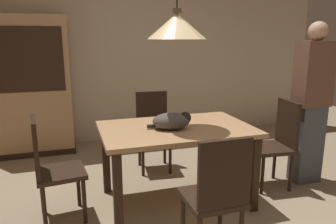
{
  "coord_description": "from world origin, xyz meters",
  "views": [
    {
      "loc": [
        -0.91,
        -2.28,
        1.56
      ],
      "look_at": [
        0.01,
        0.65,
        0.85
      ],
      "focal_mm": 34.26,
      "sensor_mm": 36.0,
      "label": 1
    }
  ],
  "objects_px": {
    "dining_table": "(176,137)",
    "pendant_lamp": "(177,26)",
    "chair_near_front": "(217,193)",
    "chair_right_side": "(278,140)",
    "hutch_bookcase": "(28,89)",
    "person_standing": "(311,104)",
    "chair_left_side": "(50,165)",
    "chair_far_back": "(153,127)",
    "cat_sleeping": "(172,121)"
  },
  "relations": [
    {
      "from": "dining_table",
      "to": "pendant_lamp",
      "type": "distance_m",
      "value": 1.01
    },
    {
      "from": "chair_near_front",
      "to": "pendant_lamp",
      "type": "relative_size",
      "value": 0.72
    },
    {
      "from": "chair_right_side",
      "to": "hutch_bookcase",
      "type": "xyz_separation_m",
      "value": [
        -2.58,
        1.88,
        0.38
      ]
    },
    {
      "from": "pendant_lamp",
      "to": "person_standing",
      "type": "distance_m",
      "value": 1.71
    },
    {
      "from": "chair_left_side",
      "to": "hutch_bookcase",
      "type": "xyz_separation_m",
      "value": [
        -0.32,
        1.88,
        0.38
      ]
    },
    {
      "from": "chair_far_back",
      "to": "chair_near_front",
      "type": "xyz_separation_m",
      "value": [
        -0.01,
        -1.76,
        0.0
      ]
    },
    {
      "from": "chair_right_side",
      "to": "chair_far_back",
      "type": "bearing_deg",
      "value": 141.69
    },
    {
      "from": "dining_table",
      "to": "chair_left_side",
      "type": "bearing_deg",
      "value": -179.55
    },
    {
      "from": "cat_sleeping",
      "to": "hutch_bookcase",
      "type": "xyz_separation_m",
      "value": [
        -1.4,
        1.92,
        0.06
      ]
    },
    {
      "from": "pendant_lamp",
      "to": "cat_sleeping",
      "type": "bearing_deg",
      "value": -136.23
    },
    {
      "from": "cat_sleeping",
      "to": "chair_left_side",
      "type": "bearing_deg",
      "value": 177.63
    },
    {
      "from": "pendant_lamp",
      "to": "person_standing",
      "type": "xyz_separation_m",
      "value": [
        1.52,
        0.0,
        -0.79
      ]
    },
    {
      "from": "cat_sleeping",
      "to": "person_standing",
      "type": "distance_m",
      "value": 1.57
    },
    {
      "from": "chair_near_front",
      "to": "pendant_lamp",
      "type": "distance_m",
      "value": 1.45
    },
    {
      "from": "chair_near_front",
      "to": "chair_right_side",
      "type": "height_order",
      "value": "same"
    },
    {
      "from": "pendant_lamp",
      "to": "person_standing",
      "type": "height_order",
      "value": "pendant_lamp"
    },
    {
      "from": "pendant_lamp",
      "to": "chair_near_front",
      "type": "bearing_deg",
      "value": -89.95
    },
    {
      "from": "chair_far_back",
      "to": "pendant_lamp",
      "type": "bearing_deg",
      "value": -90.49
    },
    {
      "from": "chair_near_front",
      "to": "chair_right_side",
      "type": "relative_size",
      "value": 1.0
    },
    {
      "from": "chair_right_side",
      "to": "chair_near_front",
      "type": "bearing_deg",
      "value": -142.31
    },
    {
      "from": "hutch_bookcase",
      "to": "pendant_lamp",
      "type": "bearing_deg",
      "value": -52.16
    },
    {
      "from": "chair_far_back",
      "to": "hutch_bookcase",
      "type": "bearing_deg",
      "value": 145.81
    },
    {
      "from": "chair_right_side",
      "to": "hutch_bookcase",
      "type": "relative_size",
      "value": 0.5
    },
    {
      "from": "chair_far_back",
      "to": "chair_left_side",
      "type": "height_order",
      "value": "same"
    },
    {
      "from": "chair_near_front",
      "to": "chair_right_side",
      "type": "distance_m",
      "value": 1.42
    },
    {
      "from": "chair_right_side",
      "to": "hutch_bookcase",
      "type": "bearing_deg",
      "value": 143.97
    },
    {
      "from": "chair_right_side",
      "to": "cat_sleeping",
      "type": "height_order",
      "value": "chair_right_side"
    },
    {
      "from": "hutch_bookcase",
      "to": "person_standing",
      "type": "relative_size",
      "value": 1.07
    },
    {
      "from": "dining_table",
      "to": "pendant_lamp",
      "type": "bearing_deg",
      "value": 110.56
    },
    {
      "from": "pendant_lamp",
      "to": "hutch_bookcase",
      "type": "relative_size",
      "value": 0.7
    },
    {
      "from": "chair_far_back",
      "to": "person_standing",
      "type": "bearing_deg",
      "value": -30.2
    },
    {
      "from": "dining_table",
      "to": "person_standing",
      "type": "xyz_separation_m",
      "value": [
        1.52,
        0.0,
        0.23
      ]
    },
    {
      "from": "chair_near_front",
      "to": "person_standing",
      "type": "distance_m",
      "value": 1.79
    },
    {
      "from": "dining_table",
      "to": "chair_near_front",
      "type": "distance_m",
      "value": 0.89
    },
    {
      "from": "chair_right_side",
      "to": "person_standing",
      "type": "bearing_deg",
      "value": 1.1
    },
    {
      "from": "dining_table",
      "to": "chair_right_side",
      "type": "relative_size",
      "value": 1.51
    },
    {
      "from": "person_standing",
      "to": "chair_near_front",
      "type": "bearing_deg",
      "value": -149.89
    },
    {
      "from": "chair_right_side",
      "to": "person_standing",
      "type": "relative_size",
      "value": 0.54
    },
    {
      "from": "dining_table",
      "to": "hutch_bookcase",
      "type": "relative_size",
      "value": 0.76
    },
    {
      "from": "chair_right_side",
      "to": "pendant_lamp",
      "type": "distance_m",
      "value": 1.61
    },
    {
      "from": "chair_near_front",
      "to": "pendant_lamp",
      "type": "bearing_deg",
      "value": 90.05
    },
    {
      "from": "chair_right_side",
      "to": "person_standing",
      "type": "height_order",
      "value": "person_standing"
    },
    {
      "from": "dining_table",
      "to": "chair_far_back",
      "type": "relative_size",
      "value": 1.51
    },
    {
      "from": "chair_left_side",
      "to": "chair_far_back",
      "type": "bearing_deg",
      "value": 37.99
    },
    {
      "from": "cat_sleeping",
      "to": "hutch_bookcase",
      "type": "height_order",
      "value": "hutch_bookcase"
    },
    {
      "from": "chair_near_front",
      "to": "chair_right_side",
      "type": "bearing_deg",
      "value": 37.69
    },
    {
      "from": "cat_sleeping",
      "to": "chair_far_back",
      "type": "bearing_deg",
      "value": 86.12
    },
    {
      "from": "cat_sleeping",
      "to": "person_standing",
      "type": "bearing_deg",
      "value": 1.95
    },
    {
      "from": "dining_table",
      "to": "person_standing",
      "type": "bearing_deg",
      "value": 0.01
    },
    {
      "from": "dining_table",
      "to": "chair_far_back",
      "type": "bearing_deg",
      "value": 89.51
    }
  ]
}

